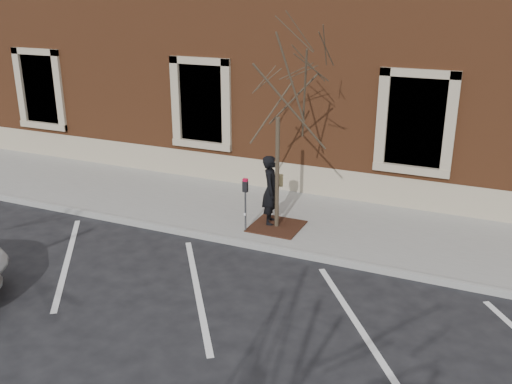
% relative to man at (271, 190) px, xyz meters
% --- Properties ---
extents(ground, '(120.00, 120.00, 0.00)m').
position_rel_man_xyz_m(ground, '(-0.16, -1.11, -1.00)').
color(ground, '#28282B').
rests_on(ground, ground).
extents(sidewalk_near, '(40.00, 3.50, 0.15)m').
position_rel_man_xyz_m(sidewalk_near, '(-0.16, 0.64, -0.92)').
color(sidewalk_near, '#A19F97').
rests_on(sidewalk_near, ground).
extents(curb_near, '(40.00, 0.12, 0.15)m').
position_rel_man_xyz_m(curb_near, '(-0.16, -1.16, -0.92)').
color(curb_near, '#9E9E99').
rests_on(curb_near, ground).
extents(parking_stripes, '(28.00, 4.40, 0.01)m').
position_rel_man_xyz_m(parking_stripes, '(-0.16, -3.31, -1.00)').
color(parking_stripes, silver).
rests_on(parking_stripes, ground).
extents(building_civic, '(40.00, 8.62, 8.00)m').
position_rel_man_xyz_m(building_civic, '(-0.16, 6.63, 3.00)').
color(building_civic, brown).
rests_on(building_civic, ground).
extents(man, '(0.57, 0.71, 1.70)m').
position_rel_man_xyz_m(man, '(0.00, 0.00, 0.00)').
color(man, black).
rests_on(man, sidewalk_near).
extents(parking_meter, '(0.12, 0.09, 1.29)m').
position_rel_man_xyz_m(parking_meter, '(-0.35, -0.67, 0.05)').
color(parking_meter, '#595B60').
rests_on(parking_meter, sidewalk_near).
extents(tree_grate, '(1.17, 1.17, 0.03)m').
position_rel_man_xyz_m(tree_grate, '(0.21, -0.14, -0.83)').
color(tree_grate, '#3C1D13').
rests_on(tree_grate, sidewalk_near).
extents(sapling, '(2.90, 2.90, 4.83)m').
position_rel_man_xyz_m(sapling, '(0.21, -0.14, 2.53)').
color(sapling, '#413327').
rests_on(sapling, sidewalk_near).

